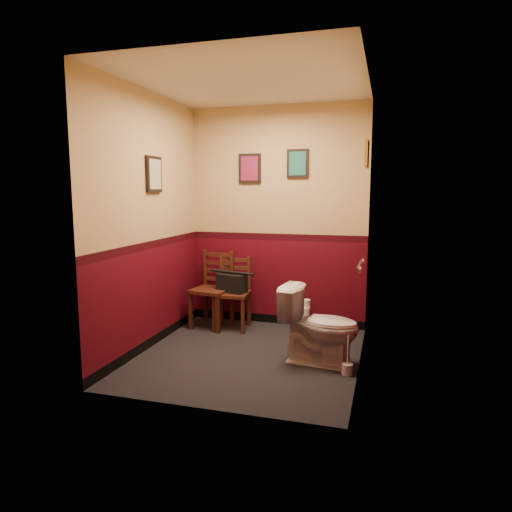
# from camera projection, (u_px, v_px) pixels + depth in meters

# --- Properties ---
(floor) EXTENTS (2.20, 2.40, 0.00)m
(floor) POSITION_uv_depth(u_px,v_px,m) (249.00, 355.00, 4.68)
(floor) COLOR black
(floor) RESTS_ON ground
(ceiling) EXTENTS (2.20, 2.40, 0.00)m
(ceiling) POSITION_uv_depth(u_px,v_px,m) (249.00, 81.00, 4.30)
(ceiling) COLOR silver
(ceiling) RESTS_ON ground
(wall_back) EXTENTS (2.20, 0.00, 2.70)m
(wall_back) POSITION_uv_depth(u_px,v_px,m) (277.00, 217.00, 5.63)
(wall_back) COLOR #490712
(wall_back) RESTS_ON ground
(wall_front) EXTENTS (2.20, 0.00, 2.70)m
(wall_front) POSITION_uv_depth(u_px,v_px,m) (201.00, 236.00, 3.35)
(wall_front) COLOR #490712
(wall_front) RESTS_ON ground
(wall_left) EXTENTS (0.00, 2.40, 2.70)m
(wall_left) POSITION_uv_depth(u_px,v_px,m) (149.00, 222.00, 4.79)
(wall_left) COLOR #490712
(wall_left) RESTS_ON ground
(wall_right) EXTENTS (0.00, 2.40, 2.70)m
(wall_right) POSITION_uv_depth(u_px,v_px,m) (363.00, 227.00, 4.19)
(wall_right) COLOR #490712
(wall_right) RESTS_ON ground
(grab_bar) EXTENTS (0.05, 0.56, 0.06)m
(grab_bar) POSITION_uv_depth(u_px,v_px,m) (360.00, 265.00, 4.49)
(grab_bar) COLOR silver
(grab_bar) RESTS_ON wall_right
(framed_print_back_a) EXTENTS (0.28, 0.04, 0.36)m
(framed_print_back_a) POSITION_uv_depth(u_px,v_px,m) (250.00, 168.00, 5.62)
(framed_print_back_a) COLOR black
(framed_print_back_a) RESTS_ON wall_back
(framed_print_back_b) EXTENTS (0.26, 0.04, 0.34)m
(framed_print_back_b) POSITION_uv_depth(u_px,v_px,m) (298.00, 164.00, 5.45)
(framed_print_back_b) COLOR black
(framed_print_back_b) RESTS_ON wall_back
(framed_print_left) EXTENTS (0.04, 0.30, 0.38)m
(framed_print_left) POSITION_uv_depth(u_px,v_px,m) (154.00, 174.00, 4.81)
(framed_print_left) COLOR black
(framed_print_left) RESTS_ON wall_left
(framed_print_right) EXTENTS (0.04, 0.34, 0.28)m
(framed_print_right) POSITION_uv_depth(u_px,v_px,m) (367.00, 154.00, 4.66)
(framed_print_right) COLOR olive
(framed_print_right) RESTS_ON wall_right
(toilet) EXTENTS (0.81, 0.51, 0.75)m
(toilet) POSITION_uv_depth(u_px,v_px,m) (320.00, 326.00, 4.42)
(toilet) COLOR white
(toilet) RESTS_ON floor
(toilet_brush) EXTENTS (0.10, 0.10, 0.37)m
(toilet_brush) POSITION_uv_depth(u_px,v_px,m) (347.00, 368.00, 4.19)
(toilet_brush) COLOR silver
(toilet_brush) RESTS_ON floor
(chair_left) EXTENTS (0.49, 0.49, 0.93)m
(chair_left) POSITION_uv_depth(u_px,v_px,m) (213.00, 289.00, 5.63)
(chair_left) COLOR #4E2417
(chair_left) RESTS_ON floor
(chair_right) EXTENTS (0.44, 0.44, 0.88)m
(chair_right) POSITION_uv_depth(u_px,v_px,m) (233.00, 293.00, 5.58)
(chair_right) COLOR #4E2417
(chair_right) RESTS_ON floor
(handbag) EXTENTS (0.39, 0.26, 0.26)m
(handbag) POSITION_uv_depth(u_px,v_px,m) (232.00, 283.00, 5.52)
(handbag) COLOR black
(handbag) RESTS_ON chair_right
(tp_stack) EXTENTS (0.21, 0.13, 0.37)m
(tp_stack) POSITION_uv_depth(u_px,v_px,m) (306.00, 317.00, 5.56)
(tp_stack) COLOR silver
(tp_stack) RESTS_ON floor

